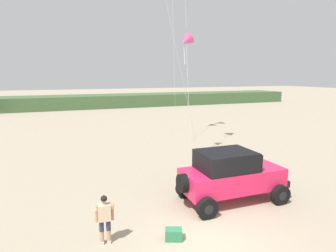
% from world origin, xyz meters
% --- Properties ---
extents(ground_plane, '(220.00, 220.00, 0.00)m').
position_xyz_m(ground_plane, '(0.00, 0.00, 0.00)').
color(ground_plane, tan).
extents(dune_ridge, '(90.00, 6.84, 2.08)m').
position_xyz_m(dune_ridge, '(-5.88, 42.18, 1.04)').
color(dune_ridge, '#426038').
rests_on(dune_ridge, ground_plane).
extents(jeep, '(4.87, 2.45, 2.26)m').
position_xyz_m(jeep, '(2.15, 2.19, 1.20)').
color(jeep, '#EA2151').
rests_on(jeep, ground_plane).
extents(person_watching, '(0.62, 0.33, 1.67)m').
position_xyz_m(person_watching, '(-3.44, 0.95, 0.94)').
color(person_watching, tan).
rests_on(person_watching, ground_plane).
extents(cooler_box, '(0.65, 0.54, 0.38)m').
position_xyz_m(cooler_box, '(-1.29, 0.33, 0.19)').
color(cooler_box, '#2D7F51').
rests_on(cooler_box, ground_plane).
extents(kite_green_box, '(2.09, 4.57, 9.31)m').
position_xyz_m(kite_green_box, '(6.61, 16.46, 8.47)').
color(kite_green_box, '#E04C93').
rests_on(kite_green_box, ground_plane).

